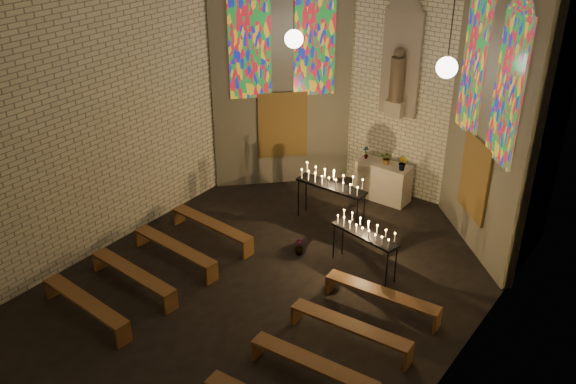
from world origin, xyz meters
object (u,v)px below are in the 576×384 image
(altar, at_px, (383,181))
(votive_stand_left, at_px, (331,182))
(aisle_flower_pot, at_px, (299,247))
(votive_stand_right, at_px, (365,231))

(altar, height_order, votive_stand_left, votive_stand_left)
(altar, bearing_deg, aisle_flower_pot, -93.93)
(votive_stand_left, bearing_deg, votive_stand_right, -37.36)
(altar, relative_size, aisle_flower_pot, 3.76)
(aisle_flower_pot, height_order, votive_stand_left, votive_stand_left)
(aisle_flower_pot, relative_size, votive_stand_left, 0.21)
(altar, distance_m, aisle_flower_pot, 3.47)
(altar, relative_size, votive_stand_left, 0.79)
(aisle_flower_pot, bearing_deg, votive_stand_left, 96.23)
(altar, xyz_separation_m, aisle_flower_pot, (-0.24, -3.45, -0.31))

